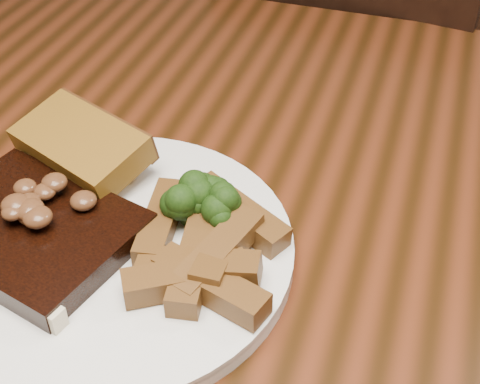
# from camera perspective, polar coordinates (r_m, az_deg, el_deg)

# --- Properties ---
(dining_table) EXTENTS (1.60, 0.90, 0.75)m
(dining_table) POSITION_cam_1_polar(r_m,az_deg,el_deg) (0.65, -0.34, -9.09)
(dining_table) COLOR #4E210F
(dining_table) RESTS_ON ground
(chair_far) EXTENTS (0.44, 0.44, 0.81)m
(chair_far) POSITION_cam_1_polar(r_m,az_deg,el_deg) (1.22, 8.61, 4.58)
(chair_far) COLOR black
(chair_far) RESTS_ON ground
(plate) EXTENTS (0.35, 0.35, 0.01)m
(plate) POSITION_cam_1_polar(r_m,az_deg,el_deg) (0.56, -10.80, -5.06)
(plate) COLOR white
(plate) RESTS_ON dining_table
(steak) EXTENTS (0.19, 0.16, 0.02)m
(steak) POSITION_cam_1_polar(r_m,az_deg,el_deg) (0.57, -17.44, -3.24)
(steak) COLOR black
(steak) RESTS_ON plate
(mushroom_pile) EXTENTS (0.07, 0.07, 0.03)m
(mushroom_pile) POSITION_cam_1_polar(r_m,az_deg,el_deg) (0.55, -16.31, -1.11)
(mushroom_pile) COLOR #56331B
(mushroom_pile) RESTS_ON steak
(garlic_bread) EXTENTS (0.14, 0.11, 0.03)m
(garlic_bread) POSITION_cam_1_polar(r_m,az_deg,el_deg) (0.63, -13.14, 2.46)
(garlic_bread) COLOR #8B5E19
(garlic_bread) RESTS_ON plate
(potato_wedges) EXTENTS (0.12, 0.12, 0.02)m
(potato_wedges) POSITION_cam_1_polar(r_m,az_deg,el_deg) (0.53, -3.69, -4.88)
(potato_wedges) COLOR brown
(potato_wedges) RESTS_ON plate
(broccoli_cluster) EXTENTS (0.07, 0.07, 0.04)m
(broccoli_cluster) POSITION_cam_1_polar(r_m,az_deg,el_deg) (0.56, -2.45, -0.39)
(broccoli_cluster) COLOR #1D380C
(broccoli_cluster) RESTS_ON plate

